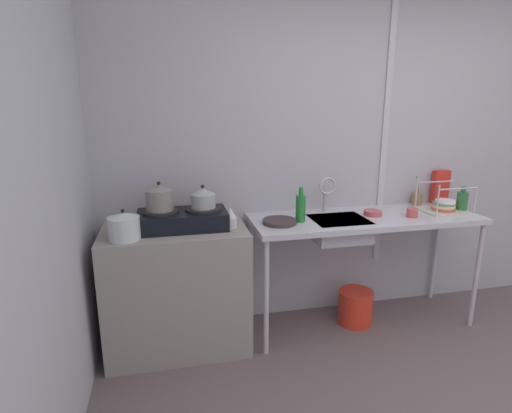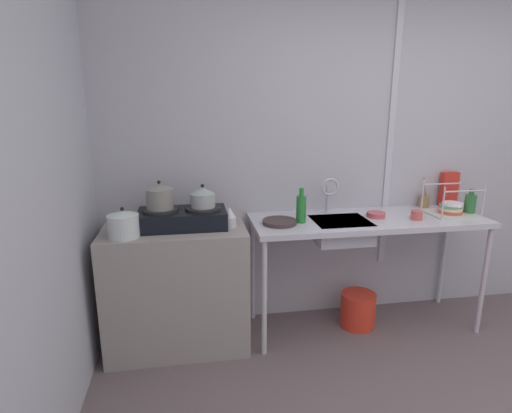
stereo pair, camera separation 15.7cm
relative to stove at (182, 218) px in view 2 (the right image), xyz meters
The scene contains 20 objects.
wall_back 1.64m from the stove, 12.43° to the left, with size 5.12×0.10×2.73m, color #ABA8B2.
wall_metal_strip 1.75m from the stove, ahead, with size 0.05×0.01×2.19m, color #BBB8C5.
counter_concrete 0.51m from the stove, behind, with size 0.98×0.58×0.89m, color gray.
counter_sink 1.37m from the stove, ahead, with size 1.75×0.58×0.89m.
stove is the anchor object (origin of this frame).
pot_on_left_burner 0.21m from the stove, behind, with size 0.18×0.18×0.20m.
pot_on_right_burner 0.20m from the stove, ahead, with size 0.17×0.17×0.16m.
pot_beside_stove 0.40m from the stove, 156.15° to the right, with size 0.20×0.20×0.20m.
percolator 0.32m from the stove, 10.17° to the right, with size 0.09×0.09×0.14m.
sink_basin 1.14m from the stove, ahead, with size 0.41×0.36×0.15m, color #BBB8C5.
faucet 1.11m from the stove, ahead, with size 0.14×0.08×0.29m.
frying_pan 0.68m from the stove, ahead, with size 0.24×0.24×0.03m, color #3A2C2D.
dish_rack 2.02m from the stove, ahead, with size 0.34×0.29×0.25m.
cup_by_rack 1.69m from the stove, ahead, with size 0.08×0.08×0.07m, color #BB4E4C.
small_bowl_on_drainboard 1.43m from the stove, ahead, with size 0.14×0.14×0.04m, color #BA4D52.
bottle_by_sink 0.83m from the stove, ahead, with size 0.07×0.07×0.25m.
bottle_by_rack 2.17m from the stove, ahead, with size 0.08×0.08×0.19m.
cereal_box 2.18m from the stove, ahead, with size 0.14×0.06×0.28m, color red.
utensil_jar 1.96m from the stove, ahead, with size 0.08×0.08×0.25m.
bucket_on_floor 1.56m from the stove, ahead, with size 0.27×0.27×0.27m, color red.
Camera 2 is at (-1.49, -1.22, 1.73)m, focal length 28.90 mm.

